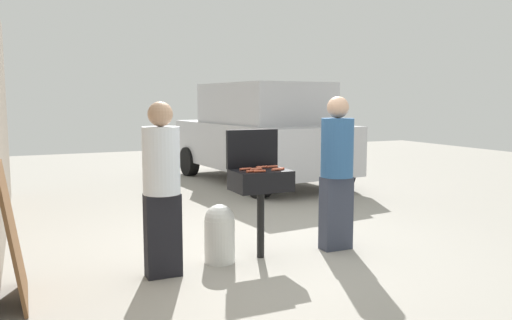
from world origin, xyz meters
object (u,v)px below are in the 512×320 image
object	(u,v)px
hot_dog_4	(259,171)
hot_dog_6	(252,171)
hot_dog_2	(256,169)
propane_tank	(220,232)
hot_dog_3	(246,169)
leaning_board	(12,233)
hot_dog_1	(277,169)
parked_minivan	(260,133)
hot_dog_7	(278,169)
hot_dog_5	(262,167)
bbq_grill	(261,184)
hot_dog_0	(272,167)
person_right	(337,167)
person_left	(162,183)

from	to	relation	value
hot_dog_4	hot_dog_6	xyz separation A→B (m)	(-0.07, 0.03, 0.00)
hot_dog_2	propane_tank	world-z (taller)	hot_dog_2
hot_dog_3	leaning_board	bearing A→B (deg)	-172.32
hot_dog_1	parked_minivan	xyz separation A→B (m)	(2.00, 4.75, 0.06)
hot_dog_3	propane_tank	bearing A→B (deg)	-173.63
hot_dog_1	hot_dog_4	bearing A→B (deg)	-170.34
hot_dog_6	hot_dog_7	xyz separation A→B (m)	(0.32, 0.04, 0.00)
hot_dog_2	hot_dog_5	world-z (taller)	same
leaning_board	hot_dog_4	bearing A→B (deg)	2.46
bbq_grill	hot_dog_0	size ratio (longest dim) A/B	7.34
hot_dog_2	leaning_board	size ratio (longest dim) A/B	0.11
hot_dog_5	person_right	xyz separation A→B (m)	(0.84, -0.20, -0.03)
person_right	parked_minivan	world-z (taller)	parked_minivan
hot_dog_5	leaning_board	size ratio (longest dim) A/B	0.11
hot_dog_4	propane_tank	distance (m)	0.77
hot_dog_4	hot_dog_7	size ratio (longest dim) A/B	1.00
hot_dog_7	parked_minivan	size ratio (longest dim) A/B	0.03
hot_dog_1	hot_dog_7	xyz separation A→B (m)	(0.03, 0.03, 0.00)
hot_dog_2	hot_dog_4	size ratio (longest dim) A/B	1.00
hot_dog_6	leaning_board	xyz separation A→B (m)	(-2.25, -0.13, -0.38)
hot_dog_3	hot_dog_6	world-z (taller)	same
hot_dog_7	hot_dog_4	bearing A→B (deg)	-164.47
bbq_grill	parked_minivan	size ratio (longest dim) A/B	0.21
hot_dog_6	hot_dog_4	bearing A→B (deg)	-23.80
person_left	hot_dog_2	bearing A→B (deg)	8.90
bbq_grill	hot_dog_6	xyz separation A→B (m)	(-0.15, -0.12, 0.16)
bbq_grill	hot_dog_0	xyz separation A→B (m)	(0.19, 0.12, 0.16)
hot_dog_2	bbq_grill	bearing A→B (deg)	-18.16
leaning_board	bbq_grill	bearing A→B (deg)	5.90
parked_minivan	hot_dog_4	bearing A→B (deg)	59.11
hot_dog_0	parked_minivan	distance (m)	4.92
hot_dog_0	hot_dog_4	xyz separation A→B (m)	(-0.28, -0.27, 0.00)
hot_dog_2	leaning_board	world-z (taller)	leaning_board
hot_dog_0	hot_dog_1	xyz separation A→B (m)	(-0.05, -0.23, 0.00)
hot_dog_3	hot_dog_6	xyz separation A→B (m)	(-0.00, -0.17, 0.00)
propane_tank	person_left	bearing A→B (deg)	-164.76
hot_dog_4	bbq_grill	bearing A→B (deg)	60.79
hot_dog_1	propane_tank	xyz separation A→B (m)	(-0.61, 0.13, -0.65)
leaning_board	hot_dog_6	bearing A→B (deg)	3.32
hot_dog_4	hot_dog_6	world-z (taller)	same
hot_dog_1	hot_dog_0	bearing A→B (deg)	77.67
leaning_board	hot_dog_7	bearing A→B (deg)	3.79
hot_dog_1	leaning_board	world-z (taller)	leaning_board
hot_dog_2	person_right	world-z (taller)	person_right
parked_minivan	hot_dog_2	bearing A→B (deg)	58.70
hot_dog_1	hot_dog_7	distance (m)	0.04
hot_dog_0	hot_dog_1	distance (m)	0.23
hot_dog_5	hot_dog_6	size ratio (longest dim) A/B	1.00
hot_dog_1	hot_dog_5	distance (m)	0.25
hot_dog_5	hot_dog_0	bearing A→B (deg)	-6.57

